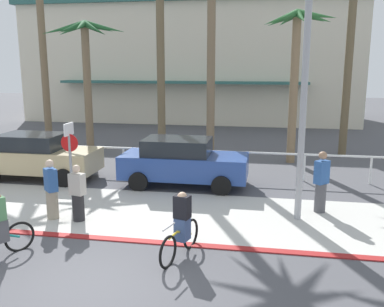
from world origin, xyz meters
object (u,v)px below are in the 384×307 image
Objects in this scene: streetlight_curb at (306,62)px; palm_tree_5 at (297,45)px; car_tan_1 at (37,156)px; car_blue_2 at (183,162)px; pedestrian_2 at (321,184)px; pedestrian_0 at (52,192)px; pedestrian_1 at (78,196)px; palm_tree_1 at (40,18)px; palm_tree_2 at (86,50)px; cyclist_yellow_1 at (181,226)px; stop_sign_bike_lane at (70,153)px; palm_tree_4 at (212,2)px.

palm_tree_5 is at bearing 88.74° from streetlight_curb.
car_tan_1 and car_blue_2 have the same top height.
pedestrian_2 is at bearing -24.28° from car_blue_2.
pedestrian_0 is (-2.90, -3.88, -0.09)m from car_blue_2.
pedestrian_0 is (-6.69, -0.93, -3.49)m from streetlight_curb.
car_blue_2 is 2.77× the size of pedestrian_1.
palm_tree_1 is 1.42× the size of palm_tree_2.
palm_tree_2 is 6.12m from car_tan_1.
cyclist_yellow_1 is at bearing -78.94° from car_blue_2.
stop_sign_bike_lane is at bearing -57.81° from palm_tree_1.
palm_tree_4 is 11.56m from cyclist_yellow_1.
pedestrian_2 is at bearing -33.84° from palm_tree_2.
palm_tree_5 is at bearing 73.82° from cyclist_yellow_1.
stop_sign_bike_lane is 9.39m from palm_tree_4.
pedestrian_1 is at bearing -107.07° from palm_tree_4.
streetlight_curb reaches higher than palm_tree_2.
palm_tree_1 is 8.60m from car_tan_1.
palm_tree_2 is 12.76m from cyclist_yellow_1.
palm_tree_2 is 0.96× the size of palm_tree_5.
palm_tree_2 is 10.06m from pedestrian_1.
car_tan_1 is at bearing -154.85° from palm_tree_5.
pedestrian_0 is (2.57, -8.52, -4.06)m from palm_tree_2.
palm_tree_1 reaches higher than pedestrian_0.
car_tan_1 is 5.17m from pedestrian_1.
palm_tree_4 is at bearing 114.98° from streetlight_curb.
palm_tree_5 reaches higher than palm_tree_2.
stop_sign_bike_lane is 1.61× the size of pedestrian_1.
palm_tree_4 reaches higher than palm_tree_5.
palm_tree_1 is (-5.55, 8.82, 4.76)m from stop_sign_bike_lane.
palm_tree_4 is at bearing 84.69° from car_blue_2.
pedestrian_0 is at bearing -165.75° from pedestrian_2.
pedestrian_0 is (-0.13, -0.98, -0.89)m from stop_sign_bike_lane.
stop_sign_bike_lane is at bearing -46.36° from car_tan_1.
car_tan_1 is (-0.06, -4.66, -3.97)m from palm_tree_2.
streetlight_curb is 1.70× the size of car_tan_1.
palm_tree_1 is 1.37× the size of palm_tree_5.
pedestrian_2 is at bearing -31.81° from palm_tree_1.
palm_tree_4 reaches higher than pedestrian_1.
palm_tree_2 is at bearing 89.31° from car_tan_1.
palm_tree_5 reaches higher than pedestrian_2.
streetlight_curb reaches higher than pedestrian_1.
stop_sign_bike_lane is at bearing 82.43° from pedestrian_0.
pedestrian_2 is (7.36, 1.87, 0.06)m from pedestrian_0.
cyclist_yellow_1 is at bearing -134.19° from pedestrian_2.
pedestrian_1 is at bearing -126.08° from palm_tree_5.
palm_tree_2 is at bearing 109.66° from stop_sign_bike_lane.
palm_tree_4 is (3.17, 7.22, 5.08)m from stop_sign_bike_lane.
streetlight_curb is 3.62m from pedestrian_2.
palm_tree_5 reaches higher than car_tan_1.
car_blue_2 is (5.53, 0.02, 0.00)m from car_tan_1.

